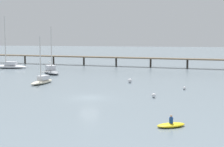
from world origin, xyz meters
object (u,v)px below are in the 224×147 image
pier (187,56)px  mooring_buoy_far (184,88)px  sailboat_white (8,65)px  mooring_buoy_outer (154,96)px  dinghy_yellow (171,125)px  sailboat_cream (42,80)px  sailboat_gray (51,70)px  mooring_buoy_mid (130,81)px

pier → mooring_buoy_far: (-1.23, -34.51, -2.77)m
sailboat_white → mooring_buoy_outer: bearing=-40.0°
sailboat_white → mooring_buoy_outer: sailboat_white is taller
pier → dinghy_yellow: pier is taller
sailboat_cream → dinghy_yellow: 32.52m
sailboat_cream → pier: bearing=52.1°
sailboat_cream → dinghy_yellow: (22.58, -23.39, -0.41)m
sailboat_white → mooring_buoy_outer: 51.12m
sailboat_gray → mooring_buoy_far: bearing=-30.3°
mooring_buoy_far → dinghy_yellow: bearing=-94.3°
dinghy_yellow → sailboat_gray: bearing=125.0°
mooring_buoy_mid → dinghy_yellow: bearing=-74.3°
sailboat_gray → dinghy_yellow: bearing=-55.0°
pier → sailboat_gray: size_ratio=8.52×
sailboat_cream → mooring_buoy_far: sailboat_cream is taller
pier → mooring_buoy_mid: pier is taller
sailboat_white → sailboat_gray: 17.40m
dinghy_yellow → mooring_buoy_outer: bearing=100.3°
pier → sailboat_white: sailboat_white is taller
sailboat_gray → mooring_buoy_mid: (19.01, -10.84, -0.34)m
sailboat_white → dinghy_yellow: bearing=-48.4°
sailboat_cream → sailboat_gray: sailboat_gray is taller
sailboat_white → mooring_buoy_far: (43.35, -25.38, -0.50)m
mooring_buoy_mid → mooring_buoy_far: 10.96m
mooring_buoy_mid → mooring_buoy_far: mooring_buoy_mid is taller
pier → sailboat_gray: bearing=-148.8°
sailboat_gray → sailboat_white: bearing=149.6°
sailboat_gray → mooring_buoy_mid: 21.88m
sailboat_gray → mooring_buoy_outer: 34.08m
sailboat_gray → mooring_buoy_far: sailboat_gray is taller
pier → mooring_buoy_outer: size_ratio=142.95×
pier → sailboat_white: bearing=-168.4°
pier → sailboat_cream: size_ratio=10.59×
sailboat_gray → dinghy_yellow: size_ratio=3.37×
sailboat_gray → mooring_buoy_far: size_ratio=20.02×
mooring_buoy_mid → mooring_buoy_far: (9.33, -5.73, -0.12)m
sailboat_cream → mooring_buoy_mid: size_ratio=10.92×
sailboat_white → mooring_buoy_outer: (39.14, -32.87, -0.45)m
dinghy_yellow → mooring_buoy_outer: (-2.57, 14.08, 0.10)m
mooring_buoy_mid → mooring_buoy_far: size_ratio=1.48×
mooring_buoy_outer → sailboat_white: bearing=140.0°
pier → sailboat_cream: sailboat_cream is taller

